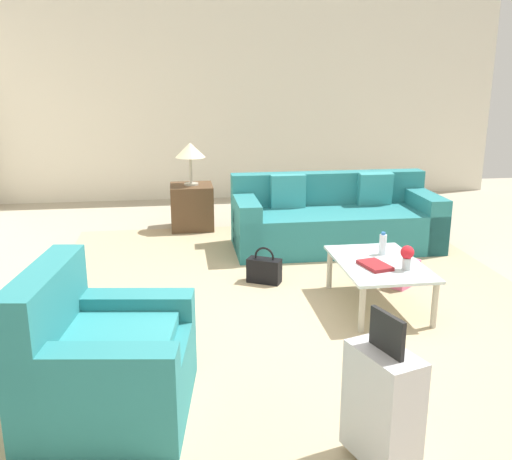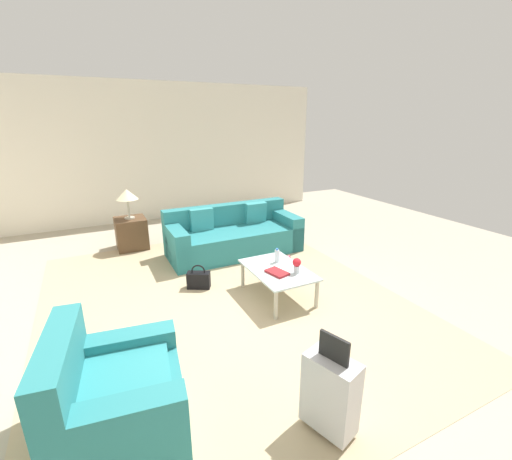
% 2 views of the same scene
% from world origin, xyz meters
% --- Properties ---
extents(ground_plane, '(12.00, 12.00, 0.00)m').
position_xyz_m(ground_plane, '(0.00, 0.00, 0.00)').
color(ground_plane, '#A89E89').
extents(wall_right, '(0.12, 8.00, 3.10)m').
position_xyz_m(wall_right, '(5.06, 0.00, 1.55)').
color(wall_right, silver).
rests_on(wall_right, ground).
extents(area_rug, '(5.20, 4.40, 0.01)m').
position_xyz_m(area_rug, '(0.60, 0.20, 0.00)').
color(area_rug, tan).
rests_on(area_rug, ground).
extents(couch, '(0.96, 2.31, 0.84)m').
position_xyz_m(couch, '(2.19, -0.60, 0.29)').
color(couch, teal).
rests_on(couch, ground).
extents(armchair, '(1.08, 1.02, 0.90)m').
position_xyz_m(armchair, '(-0.89, 1.67, 0.30)').
color(armchair, teal).
rests_on(armchair, ground).
extents(coffee_table, '(1.06, 0.69, 0.40)m').
position_xyz_m(coffee_table, '(0.40, -0.50, 0.36)').
color(coffee_table, silver).
rests_on(coffee_table, ground).
extents(water_bottle, '(0.06, 0.06, 0.20)m').
position_xyz_m(water_bottle, '(0.60, -0.60, 0.50)').
color(water_bottle, silver).
rests_on(water_bottle, coffee_table).
extents(coffee_table_book, '(0.33, 0.25, 0.03)m').
position_xyz_m(coffee_table_book, '(0.28, -0.42, 0.42)').
color(coffee_table_book, maroon).
rests_on(coffee_table_book, coffee_table).
extents(flower_vase, '(0.11, 0.11, 0.21)m').
position_xyz_m(flower_vase, '(0.18, -0.65, 0.53)').
color(flower_vase, '#B2B7BC').
rests_on(flower_vase, coffee_table).
extents(side_table, '(0.53, 0.53, 0.57)m').
position_xyz_m(side_table, '(3.20, 1.00, 0.29)').
color(side_table, '#513823').
rests_on(side_table, ground).
extents(table_lamp, '(0.38, 0.38, 0.54)m').
position_xyz_m(table_lamp, '(3.20, 1.00, 1.00)').
color(table_lamp, '#ADA899').
rests_on(table_lamp, side_table).
extents(suitcase_silver, '(0.45, 0.33, 0.85)m').
position_xyz_m(suitcase_silver, '(-1.60, 0.20, 0.36)').
color(suitcase_silver, '#B7B7BC').
rests_on(suitcase_silver, ground).
extents(handbag_black, '(0.27, 0.35, 0.36)m').
position_xyz_m(handbag_black, '(1.10, 0.38, 0.13)').
color(handbag_black, black).
rests_on(handbag_black, ground).
extents(handbag_pink, '(0.31, 0.34, 0.36)m').
position_xyz_m(handbag_pink, '(0.83, -0.93, 0.13)').
color(handbag_pink, pink).
rests_on(handbag_pink, ground).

